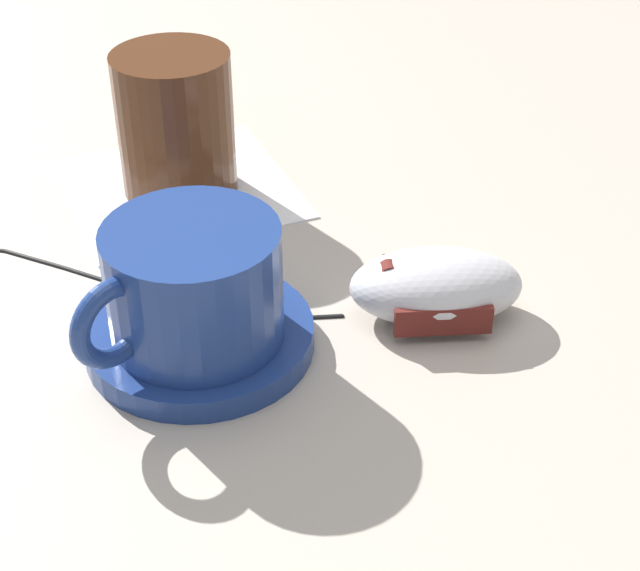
# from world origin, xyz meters

# --- Properties ---
(ground_plane) EXTENTS (3.00, 3.00, 0.00)m
(ground_plane) POSITION_xyz_m (0.00, 0.00, 0.00)
(ground_plane) COLOR #B2A899
(saucer) EXTENTS (0.12, 0.12, 0.01)m
(saucer) POSITION_xyz_m (-0.08, 0.02, 0.01)
(saucer) COLOR navy
(saucer) RESTS_ON ground
(coffee_cup) EXTENTS (0.09, 0.12, 0.06)m
(coffee_cup) POSITION_xyz_m (-0.09, 0.02, 0.05)
(coffee_cup) COLOR navy
(coffee_cup) RESTS_ON saucer
(computer_mouse) EXTENTS (0.08, 0.11, 0.04)m
(computer_mouse) POSITION_xyz_m (-0.10, -0.12, 0.02)
(computer_mouse) COLOR silver
(computer_mouse) RESTS_ON ground
(mouse_cable) EXTENTS (0.16, 0.22, 0.00)m
(mouse_cable) POSITION_xyz_m (-0.01, 0.04, 0.00)
(mouse_cable) COLOR black
(mouse_cable) RESTS_ON ground
(napkin_under_glass) EXTENTS (0.15, 0.15, 0.00)m
(napkin_under_glass) POSITION_xyz_m (0.09, -0.01, 0.00)
(napkin_under_glass) COLOR white
(napkin_under_glass) RESTS_ON ground
(drinking_glass) EXTENTS (0.08, 0.08, 0.10)m
(drinking_glass) POSITION_xyz_m (0.09, -0.02, 0.05)
(drinking_glass) COLOR #4C2814
(drinking_glass) RESTS_ON napkin_under_glass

